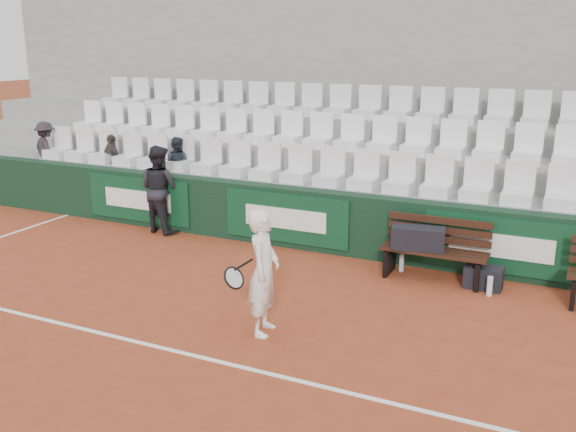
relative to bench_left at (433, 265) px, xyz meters
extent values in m
plane|color=#933C21|center=(-2.34, -3.44, -0.23)|extent=(80.00, 80.00, 0.00)
cube|color=white|center=(-2.34, -3.44, -0.22)|extent=(18.00, 0.06, 0.01)
cube|color=black|center=(-2.34, 0.56, 0.28)|extent=(18.00, 0.30, 1.00)
cube|color=#0C381E|center=(-5.54, 0.39, 0.30)|extent=(2.20, 0.04, 0.82)
cube|color=#0C381E|center=(-2.54, 0.39, 0.30)|extent=(2.20, 0.04, 0.82)
cube|color=#0C381E|center=(0.86, 0.39, 0.30)|extent=(2.20, 0.04, 0.82)
cube|color=gray|center=(-2.34, 1.18, 0.28)|extent=(18.00, 0.95, 1.00)
cube|color=gray|center=(-2.34, 2.13, 0.50)|extent=(18.00, 0.95, 1.45)
cube|color=gray|center=(-2.34, 3.08, 0.72)|extent=(18.00, 0.95, 1.90)
cube|color=gray|center=(-2.34, 3.71, 1.98)|extent=(18.00, 0.30, 4.40)
cube|color=silver|center=(-2.34, 1.01, 1.09)|extent=(11.90, 0.44, 0.63)
cube|color=white|center=(-2.34, 1.96, 1.54)|extent=(11.90, 0.44, 0.63)
cube|color=silver|center=(-2.34, 2.91, 1.99)|extent=(11.90, 0.44, 0.63)
cube|color=#32180F|center=(0.00, 0.00, 0.00)|extent=(1.50, 0.56, 0.45)
cube|color=black|center=(-0.23, -0.05, 0.39)|extent=(0.79, 0.46, 0.32)
cube|color=black|center=(0.71, -0.02, -0.07)|extent=(0.52, 0.32, 0.31)
cylinder|color=silver|center=(-0.51, 0.14, -0.09)|extent=(0.08, 0.08, 0.27)
cylinder|color=silver|center=(0.83, -0.28, -0.09)|extent=(0.08, 0.08, 0.27)
imported|color=white|center=(-1.42, -2.57, 0.53)|extent=(0.47, 0.61, 1.51)
torus|color=black|center=(-1.82, -2.57, 0.40)|extent=(0.19, 0.30, 0.26)
cylinder|color=black|center=(-1.69, -2.57, 0.58)|extent=(0.26, 0.03, 0.20)
imported|color=black|center=(-4.99, 0.30, 0.56)|extent=(0.86, 0.73, 1.57)
imported|color=black|center=(-8.40, 1.06, 1.36)|extent=(0.86, 0.67, 1.17)
imported|color=#37312C|center=(-6.66, 1.06, 1.28)|extent=(0.64, 0.44, 1.01)
imported|color=#1F262F|center=(-5.13, 1.06, 1.31)|extent=(0.59, 0.50, 1.06)
camera|label=1|loc=(1.82, -8.77, 3.14)|focal=40.00mm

